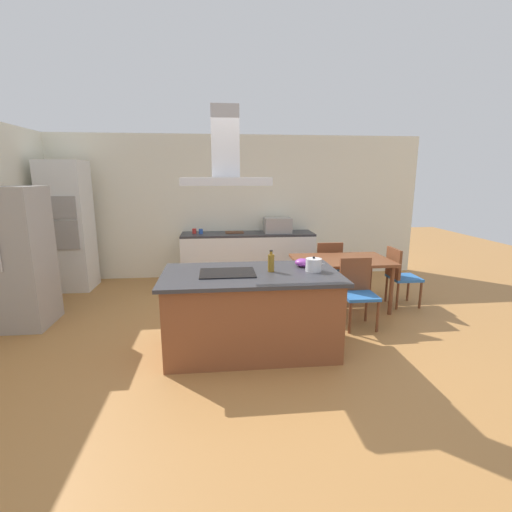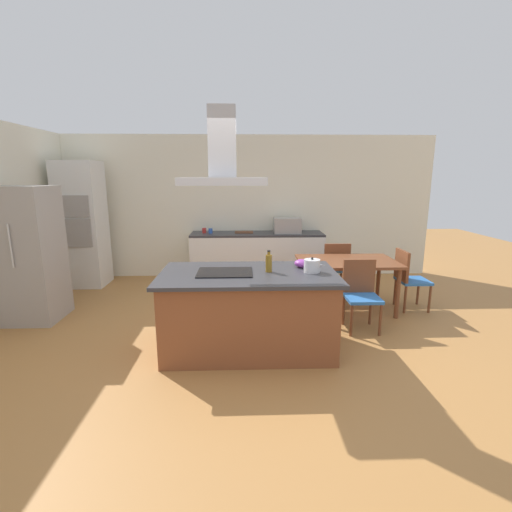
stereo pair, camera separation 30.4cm
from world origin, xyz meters
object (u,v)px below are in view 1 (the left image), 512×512
Objects in this scene: coffee_mug_blue at (201,231)px; cutting_board at (234,232)px; cooktop at (227,273)px; coffee_mug_red at (194,231)px; countertop_microwave at (277,225)px; olive_oil_bottle at (271,263)px; mixing_bowl at (302,263)px; wall_oven_stack at (68,226)px; tea_kettle at (314,265)px; chair_facing_back_wall at (327,264)px; dining_table at (341,264)px; range_hood at (225,160)px; refrigerator at (13,258)px; chair_facing_island at (357,288)px; chair_at_right_end at (399,273)px.

coffee_mug_blue reaches higher than cutting_board.
cooktop is 2.91m from coffee_mug_blue.
countertop_microwave is at bearing -1.81° from coffee_mug_red.
olive_oil_bottle is 0.45m from mixing_bowl.
coffee_mug_blue is 2.25m from wall_oven_stack.
tea_kettle is 2.07m from chair_facing_back_wall.
dining_table is at bearing 44.01° from olive_oil_bottle.
cutting_board is at bearing 104.30° from tea_kettle.
olive_oil_bottle is at bearing -135.99° from dining_table.
countertop_microwave is at bearing 87.00° from mixing_bowl.
range_hood is at bearing -81.99° from coffee_mug_blue.
countertop_microwave is 0.27× the size of refrigerator.
chair_facing_island is (1.71, 0.54, -0.40)m from cooktop.
cooktop is 0.67× the size of chair_at_right_end.
range_hood is at bearing -144.72° from dining_table.
cooktop is at bearing -165.96° from mixing_bowl.
olive_oil_bottle is at bearing -72.64° from coffee_mug_blue.
wall_oven_stack is (-3.13, 2.62, 0.10)m from olive_oil_bottle.
countertop_microwave is 3.24m from range_hood.
chair_facing_back_wall is (1.22, 1.85, -0.49)m from olive_oil_bottle.
coffee_mug_blue reaches higher than cooktop.
refrigerator is at bearing 174.07° from chair_facing_island.
wall_oven_stack is at bearing -174.33° from cutting_board.
refrigerator reaches higher than chair_at_right_end.
countertop_microwave is at bearing 0.07° from coffee_mug_blue.
cutting_board is (0.74, 0.00, -0.04)m from coffee_mug_red.
cutting_board is 1.87m from chair_facing_back_wall.
wall_oven_stack is 2.47× the size of chair_at_right_end.
countertop_microwave reaches higher than olive_oil_bottle.
coffee_mug_red is 2.51m from chair_facing_back_wall.
countertop_microwave is at bearing 124.23° from chair_facing_back_wall.
tea_kettle reaches higher than cooktop.
coffee_mug_blue is at bearing 115.93° from mixing_bowl.
mixing_bowl is 2.79m from cutting_board.
coffee_mug_blue is 3.49m from chair_at_right_end.
tea_kettle reaches higher than mixing_bowl.
cutting_board is at bearing 85.75° from cooktop.
wall_oven_stack reaches higher than chair_at_right_end.
cutting_board reaches higher than chair_facing_island.
refrigerator is at bearing -177.81° from chair_at_right_end.
olive_oil_bottle is 2.99m from coffee_mug_blue.
refrigerator reaches higher than chair_facing_island.
chair_facing_island is at bearing 17.66° from range_hood.
chair_facing_island is at bearing 36.07° from tea_kettle.
cooktop is at bearing -155.26° from chair_at_right_end.
cooktop reaches higher than dining_table.
mixing_bowl is 1.92× the size of coffee_mug_blue.
coffee_mug_red and coffee_mug_blue have the same top height.
coffee_mug_blue is 0.10× the size of chair_at_right_end.
mixing_bowl is 1.47m from range_hood.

